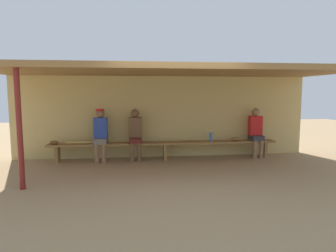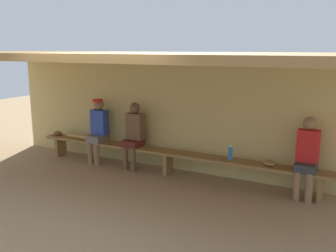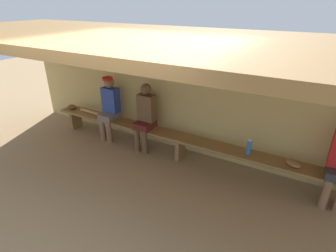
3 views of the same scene
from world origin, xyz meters
name	(u,v)px [view 3 (image 3 of 3)]	position (x,y,z in m)	size (l,w,h in m)	color
ground_plane	(131,207)	(0.00, 0.00, 0.00)	(24.00, 24.00, 0.00)	#9E7F59
back_wall	(192,97)	(0.00, 2.00, 1.10)	(8.00, 0.20, 2.20)	tan
dugout_roof	(153,40)	(0.00, 0.70, 2.26)	(8.00, 2.80, 0.12)	olive
bench	(180,140)	(0.00, 1.55, 0.39)	(6.00, 0.36, 0.46)	olive
player_middle	(145,115)	(-0.77, 1.55, 0.73)	(0.34, 0.42, 1.34)	#591E19
player_near_post	(109,106)	(-1.66, 1.55, 0.75)	(0.34, 0.42, 1.34)	slate
water_bottle_orange	(249,147)	(1.24, 1.54, 0.59)	(0.07, 0.07, 0.27)	blue
baseball_glove_dark_brown	(293,163)	(1.92, 1.54, 0.51)	(0.24, 0.17, 0.09)	olive
baseball_glove_worn	(72,107)	(-2.81, 1.55, 0.51)	(0.24, 0.17, 0.09)	brown
baseball_bat	(96,113)	(-2.08, 1.55, 0.49)	(0.07, 0.07, 0.89)	tan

